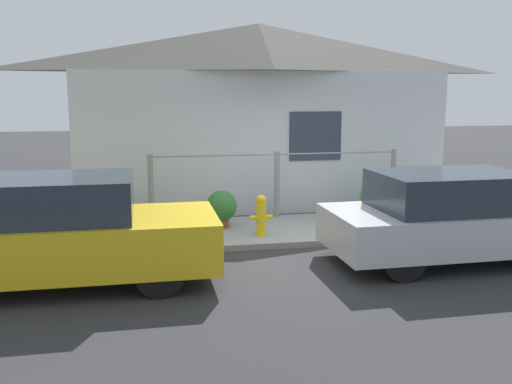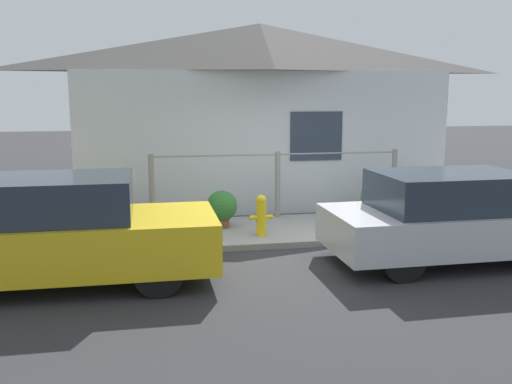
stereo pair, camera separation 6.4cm
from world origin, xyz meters
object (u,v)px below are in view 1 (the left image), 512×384
(fire_hydrant, at_px, (261,214))
(potted_plant_near_hydrant, at_px, (222,207))
(potted_plant_by_fence, at_px, (119,209))
(potted_plant_corner, at_px, (374,198))
(car_right, at_px, (454,217))
(car_left, at_px, (53,232))

(fire_hydrant, distance_m, potted_plant_near_hydrant, 0.91)
(potted_plant_by_fence, xyz_separation_m, potted_plant_corner, (4.90, 0.18, 0.00))
(fire_hydrant, bearing_deg, potted_plant_corner, 24.99)
(car_right, height_order, potted_plant_near_hydrant, car_right)
(car_right, bearing_deg, potted_plant_near_hydrant, 142.56)
(car_left, height_order, potted_plant_near_hydrant, car_left)
(potted_plant_near_hydrant, xyz_separation_m, potted_plant_corner, (3.10, 0.46, -0.03))
(fire_hydrant, distance_m, potted_plant_by_fence, 2.58)
(car_left, bearing_deg, potted_plant_corner, 26.67)
(car_left, relative_size, potted_plant_by_fence, 6.65)
(car_left, height_order, potted_plant_by_fence, car_left)
(car_right, xyz_separation_m, fire_hydrant, (-2.60, 1.66, -0.20))
(car_left, bearing_deg, potted_plant_near_hydrant, 43.12)
(potted_plant_by_fence, bearing_deg, fire_hydrant, -22.76)
(potted_plant_corner, bearing_deg, fire_hydrant, -155.01)
(potted_plant_by_fence, height_order, potted_plant_corner, potted_plant_corner)
(car_right, distance_m, potted_plant_corner, 2.84)
(potted_plant_near_hydrant, bearing_deg, potted_plant_by_fence, 170.90)
(potted_plant_near_hydrant, bearing_deg, car_left, -136.81)
(potted_plant_corner, bearing_deg, car_left, -153.26)
(car_left, relative_size, potted_plant_near_hydrant, 6.17)
(potted_plant_near_hydrant, distance_m, potted_plant_corner, 3.13)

